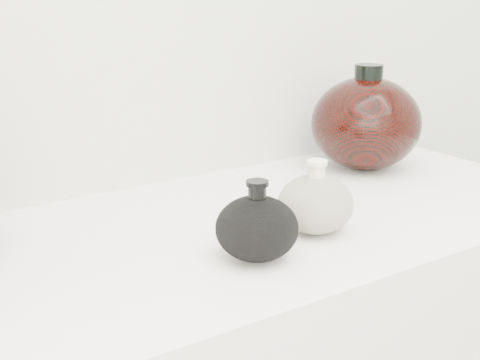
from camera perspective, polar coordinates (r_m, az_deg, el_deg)
black_gourd_vase at (r=0.85m, az=1.45°, el=-4.09°), size 0.11×0.11×0.10m
cream_gourd_vase at (r=0.94m, az=6.46°, el=-1.99°), size 0.11×0.11×0.10m
right_round_pot at (r=1.27m, az=10.70°, el=4.81°), size 0.21×0.21×0.20m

